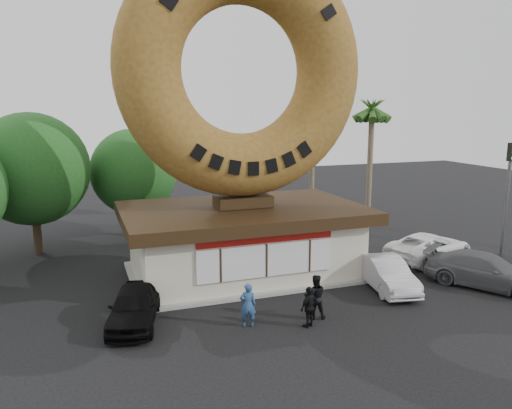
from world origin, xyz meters
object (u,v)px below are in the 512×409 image
at_px(car_black, 134,306).
at_px(car_silver, 386,274).
at_px(car_white, 429,247).
at_px(person_right, 309,307).
at_px(giant_donut, 242,70).
at_px(car_grey, 486,271).
at_px(street_lamp, 166,161).
at_px(traffic_signal, 508,185).
at_px(person_center, 315,297).
at_px(donut_shop, 243,238).
at_px(person_left, 248,305).

height_order(car_black, car_silver, car_black).
distance_m(car_silver, car_white, 5.38).
relative_size(car_silver, car_white, 0.83).
relative_size(person_right, car_silver, 0.36).
xyz_separation_m(giant_donut, car_grey, (9.56, -5.40, -8.74)).
bearing_deg(car_silver, street_lamp, 127.09).
bearing_deg(traffic_signal, street_lamp, 142.86).
xyz_separation_m(person_center, person_right, (-0.53, -0.61, -0.09)).
relative_size(person_right, car_grey, 0.30).
relative_size(traffic_signal, car_black, 1.48).
distance_m(person_center, car_silver, 4.72).
height_order(car_grey, car_white, car_grey).
xyz_separation_m(donut_shop, car_black, (-5.59, -4.05, -1.07)).
relative_size(giant_donut, car_silver, 2.70).
bearing_deg(car_black, street_lamp, 89.63).
xyz_separation_m(traffic_signal, person_center, (-13.10, -3.85, -3.01)).
relative_size(person_left, car_grey, 0.32).
xyz_separation_m(person_right, car_silver, (4.90, 2.38, -0.07)).
distance_m(person_center, car_grey, 8.68).
distance_m(person_left, car_white, 12.37).
bearing_deg(traffic_signal, donut_shop, 171.90).
relative_size(giant_donut, traffic_signal, 1.87).
distance_m(donut_shop, car_silver, 6.75).
distance_m(street_lamp, person_center, 16.50).
relative_size(person_center, person_right, 1.12).
xyz_separation_m(donut_shop, street_lamp, (-1.86, 10.02, 2.72)).
bearing_deg(giant_donut, car_silver, -37.85).
bearing_deg(car_black, giant_donut, 50.53).
xyz_separation_m(car_silver, car_grey, (4.30, -1.30, 0.05)).
xyz_separation_m(person_left, person_right, (2.09, -0.79, -0.06)).
bearing_deg(street_lamp, person_center, -80.15).
bearing_deg(car_white, street_lamp, 30.00).
height_order(donut_shop, giant_donut, giant_donut).
bearing_deg(person_right, person_center, -155.82).
bearing_deg(person_center, donut_shop, -65.92).
xyz_separation_m(traffic_signal, car_grey, (-4.44, -3.39, -3.12)).
relative_size(donut_shop, car_grey, 2.18).
height_order(donut_shop, car_white, donut_shop).
height_order(donut_shop, car_black, donut_shop).
bearing_deg(person_left, giant_donut, -92.91).
height_order(car_silver, car_white, car_white).
bearing_deg(person_left, donut_shop, -92.96).
height_order(street_lamp, person_left, street_lamp).
xyz_separation_m(person_left, car_black, (-3.88, 1.62, -0.12)).
distance_m(traffic_signal, car_white, 5.29).
xyz_separation_m(person_left, car_grey, (11.28, 0.29, -0.08)).
relative_size(street_lamp, car_grey, 1.56).
xyz_separation_m(car_black, car_grey, (15.16, -1.33, 0.05)).
bearing_deg(donut_shop, car_grey, -29.36).
distance_m(giant_donut, car_black, 11.18).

